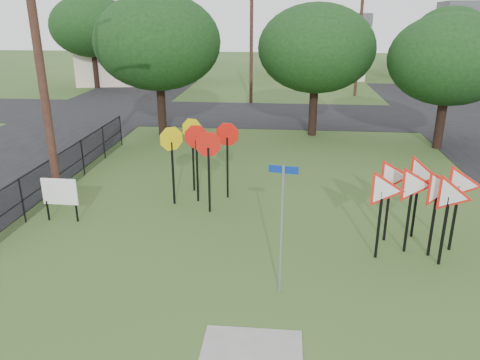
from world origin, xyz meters
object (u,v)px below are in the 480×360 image
info_board (60,193)px  street_name_sign (282,223)px  stop_sign_cluster (199,146)px  yield_sign_cluster (421,188)px

info_board → street_name_sign: bearing=-25.9°
stop_sign_cluster → info_board: size_ratio=1.93×
stop_sign_cluster → street_name_sign: bearing=-62.4°
stop_sign_cluster → yield_sign_cluster: size_ratio=0.86×
yield_sign_cluster → info_board: 10.74m
stop_sign_cluster → info_board: (-4.09, -2.12, -1.07)m
street_name_sign → stop_sign_cluster: street_name_sign is taller
stop_sign_cluster → info_board: stop_sign_cluster is taller
info_board → yield_sign_cluster: bearing=-5.1°
info_board → stop_sign_cluster: bearing=27.4°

